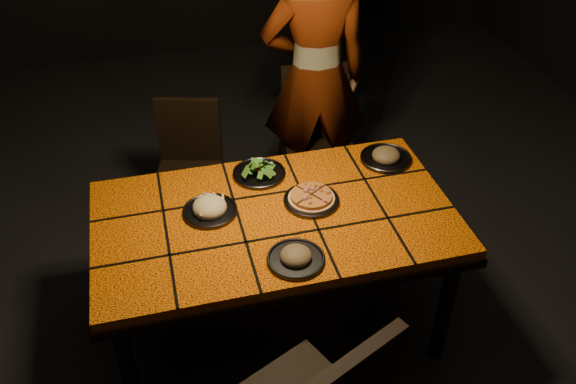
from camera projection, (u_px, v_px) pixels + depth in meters
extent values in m
cube|color=black|center=(277.00, 328.00, 3.19)|extent=(6.00, 7.00, 0.04)
cube|color=orange|center=(275.00, 219.00, 2.73)|extent=(1.60, 0.90, 0.05)
cube|color=black|center=(275.00, 226.00, 2.76)|extent=(1.62, 0.92, 0.04)
cylinder|color=black|center=(129.00, 373.00, 2.55)|extent=(0.07, 0.07, 0.66)
cylinder|color=black|center=(445.00, 309.00, 2.83)|extent=(0.07, 0.07, 0.66)
cylinder|color=black|center=(122.00, 255.00, 3.12)|extent=(0.07, 0.07, 0.66)
cylinder|color=black|center=(386.00, 211.00, 3.40)|extent=(0.07, 0.07, 0.66)
cube|color=black|center=(188.00, 177.00, 3.54)|extent=(0.46, 0.46, 0.04)
cube|color=black|center=(189.00, 130.00, 3.54)|extent=(0.37, 0.13, 0.40)
cylinder|color=black|center=(162.00, 221.00, 3.55)|extent=(0.03, 0.03, 0.38)
cylinder|color=black|center=(213.00, 222.00, 3.54)|extent=(0.03, 0.03, 0.38)
cylinder|color=black|center=(171.00, 190.00, 3.79)|extent=(0.03, 0.03, 0.38)
cylinder|color=black|center=(219.00, 190.00, 3.78)|extent=(0.03, 0.03, 0.38)
cube|color=black|center=(320.00, 150.00, 3.69)|extent=(0.44, 0.44, 0.04)
cube|color=black|center=(315.00, 99.00, 3.69)|extent=(0.41, 0.07, 0.45)
cylinder|color=black|center=(297.00, 199.00, 3.68)|extent=(0.04, 0.04, 0.42)
cylinder|color=black|center=(351.00, 193.00, 3.72)|extent=(0.04, 0.04, 0.42)
cylinder|color=black|center=(288.00, 168.00, 3.94)|extent=(0.04, 0.04, 0.42)
cylinder|color=black|center=(338.00, 163.00, 3.98)|extent=(0.04, 0.04, 0.42)
imported|color=brown|center=(315.00, 78.00, 3.53)|extent=(0.68, 0.49, 1.72)
cylinder|color=#37373C|center=(311.00, 201.00, 2.78)|extent=(0.26, 0.26, 0.01)
torus|color=#37373C|center=(311.00, 199.00, 2.78)|extent=(0.26, 0.26, 0.01)
cylinder|color=tan|center=(311.00, 199.00, 2.78)|extent=(0.30, 0.30, 0.01)
cylinder|color=orange|center=(311.00, 196.00, 2.77)|extent=(0.26, 0.26, 0.02)
cylinder|color=#37373C|center=(210.00, 211.00, 2.72)|extent=(0.24, 0.24, 0.01)
torus|color=#37373C|center=(210.00, 210.00, 2.72)|extent=(0.25, 0.25, 0.01)
ellipsoid|color=beige|center=(210.00, 207.00, 2.71)|extent=(0.15, 0.15, 0.08)
cylinder|color=#37373C|center=(259.00, 174.00, 2.95)|extent=(0.26, 0.26, 0.01)
torus|color=#37373C|center=(259.00, 173.00, 2.95)|extent=(0.26, 0.26, 0.01)
cylinder|color=#37373C|center=(296.00, 260.00, 2.48)|extent=(0.24, 0.24, 0.01)
torus|color=#37373C|center=(296.00, 258.00, 2.47)|extent=(0.24, 0.24, 0.01)
ellipsoid|color=olive|center=(296.00, 255.00, 2.46)|extent=(0.14, 0.14, 0.08)
cylinder|color=#37373C|center=(386.00, 159.00, 3.05)|extent=(0.26, 0.26, 0.01)
torus|color=#37373C|center=(386.00, 157.00, 3.05)|extent=(0.26, 0.26, 0.01)
ellipsoid|color=olive|center=(386.00, 154.00, 3.04)|extent=(0.15, 0.15, 0.08)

